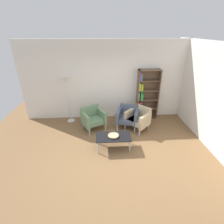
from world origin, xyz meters
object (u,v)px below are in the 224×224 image
(bookshelf_tall, at_px, (146,95))
(coffee_table_low, at_px, (113,137))
(armchair_spare_guest, at_px, (138,118))
(armchair_near_window, at_px, (93,118))
(armchair_corner_red, at_px, (128,116))
(decorative_bowl, at_px, (113,135))
(floor_lamp_torchiere, at_px, (67,84))

(bookshelf_tall, xyz_separation_m, coffee_table_low, (-1.36, -1.89, -0.56))
(bookshelf_tall, bearing_deg, armchair_spare_guest, -116.12)
(armchair_near_window, xyz_separation_m, armchair_corner_red, (1.23, 0.02, 0.00))
(armchair_corner_red, relative_size, armchair_spare_guest, 0.92)
(coffee_table_low, xyz_separation_m, armchair_corner_red, (0.60, 1.19, 0.05))
(decorative_bowl, bearing_deg, armchair_corner_red, 63.35)
(decorative_bowl, bearing_deg, coffee_table_low, -115.11)
(armchair_corner_red, height_order, armchair_spare_guest, same)
(coffee_table_low, relative_size, armchair_near_window, 1.08)
(armchair_near_window, relative_size, armchair_corner_red, 1.06)
(armchair_near_window, xyz_separation_m, armchair_spare_guest, (1.58, -0.12, 0.00))
(decorative_bowl, distance_m, armchair_near_window, 1.33)
(coffee_table_low, height_order, armchair_spare_guest, armchair_spare_guest)
(armchair_corner_red, relative_size, floor_lamp_torchiere, 0.50)
(decorative_bowl, xyz_separation_m, armchair_corner_red, (0.60, 1.19, -0.02))
(coffee_table_low, distance_m, decorative_bowl, 0.07)
(coffee_table_low, xyz_separation_m, floor_lamp_torchiere, (-1.50, 1.75, 1.08))
(decorative_bowl, distance_m, floor_lamp_torchiere, 2.52)
(coffee_table_low, relative_size, floor_lamp_torchiere, 0.57)
(armchair_corner_red, bearing_deg, bookshelf_tall, 59.84)
(bookshelf_tall, xyz_separation_m, armchair_corner_red, (-0.76, -0.70, -0.52))
(coffee_table_low, height_order, floor_lamp_torchiere, floor_lamp_torchiere)
(armchair_corner_red, bearing_deg, coffee_table_low, -99.26)
(armchair_near_window, height_order, armchair_spare_guest, same)
(decorative_bowl, height_order, armchair_near_window, armchair_near_window)
(decorative_bowl, height_order, armchair_spare_guest, armchair_spare_guest)
(floor_lamp_torchiere, bearing_deg, armchair_near_window, -33.96)
(coffee_table_low, bearing_deg, decorative_bowl, 64.89)
(coffee_table_low, height_order, armchair_near_window, armchair_near_window)
(decorative_bowl, xyz_separation_m, floor_lamp_torchiere, (-1.50, 1.75, 1.01))
(bookshelf_tall, distance_m, decorative_bowl, 2.38)
(armchair_corner_red, distance_m, armchair_spare_guest, 0.38)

